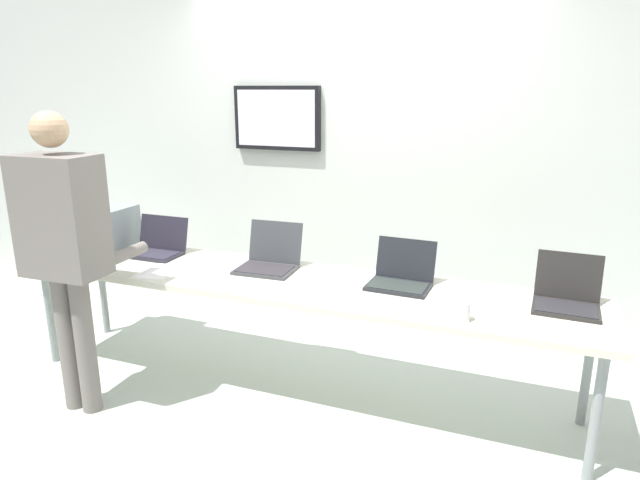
{
  "coord_description": "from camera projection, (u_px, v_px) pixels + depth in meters",
  "views": [
    {
      "loc": [
        1.29,
        -2.81,
        1.82
      ],
      "look_at": [
        0.16,
        0.08,
        0.96
      ],
      "focal_mm": 30.96,
      "sensor_mm": 36.0,
      "label": 1
    }
  ],
  "objects": [
    {
      "name": "ground",
      "position": [
        291.0,
        391.0,
        3.46
      ],
      "size": [
        8.0,
        8.0,
        0.04
      ],
      "primitive_type": "cube",
      "color": "#B4BEB4"
    },
    {
      "name": "back_wall",
      "position": [
        349.0,
        160.0,
        4.13
      ],
      "size": [
        8.0,
        0.11,
        2.59
      ],
      "color": "silver",
      "rests_on": "ground"
    },
    {
      "name": "workbench",
      "position": [
        289.0,
        286.0,
        3.27
      ],
      "size": [
        3.53,
        0.7,
        0.73
      ],
      "color": "beige",
      "rests_on": "ground"
    },
    {
      "name": "equipment_box",
      "position": [
        102.0,
        227.0,
        3.88
      ],
      "size": [
        0.41,
        0.35,
        0.29
      ],
      "color": "gray",
      "rests_on": "workbench"
    },
    {
      "name": "laptop_station_0",
      "position": [
        156.0,
        246.0,
        3.74
      ],
      "size": [
        0.38,
        0.29,
        0.24
      ],
      "color": "#23202B",
      "rests_on": "workbench"
    },
    {
      "name": "laptop_station_1",
      "position": [
        269.0,
        259.0,
        3.43
      ],
      "size": [
        0.36,
        0.35,
        0.27
      ],
      "color": "#37393D",
      "rests_on": "workbench"
    },
    {
      "name": "laptop_station_2",
      "position": [
        401.0,
        276.0,
        3.14
      ],
      "size": [
        0.36,
        0.31,
        0.25
      ],
      "color": "black",
      "rests_on": "workbench"
    },
    {
      "name": "laptop_station_3",
      "position": [
        567.0,
        296.0,
        2.82
      ],
      "size": [
        0.33,
        0.31,
        0.26
      ],
      "color": "#272624",
      "rests_on": "workbench"
    },
    {
      "name": "person",
      "position": [
        64.0,
        237.0,
        2.99
      ],
      "size": [
        0.45,
        0.59,
        1.71
      ],
      "color": "slate",
      "rests_on": "ground"
    },
    {
      "name": "coffee_mug",
      "position": [
        463.0,
        312.0,
        2.66
      ],
      "size": [
        0.07,
        0.07,
        0.09
      ],
      "color": "white",
      "rests_on": "workbench"
    },
    {
      "name": "paper_sheet",
      "position": [
        157.0,
        271.0,
        3.39
      ],
      "size": [
        0.26,
        0.33,
        0.0
      ],
      "color": "white",
      "rests_on": "workbench"
    }
  ]
}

